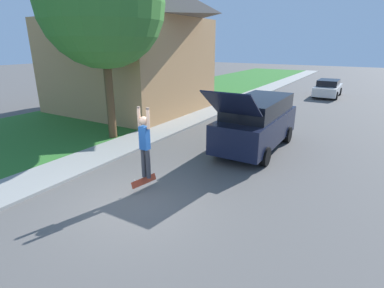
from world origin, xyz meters
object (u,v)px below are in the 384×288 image
Objects in this scene: car_down_street at (328,88)px; skateboarder at (145,142)px; suv_parked at (257,122)px; skateboard at (144,181)px; lawn_tree_near at (102,4)px.

car_down_street is 2.08× the size of skateboarder.
skateboard is at bearing -105.87° from suv_parked.
car_down_street is at bearing 69.07° from lawn_tree_near.
car_down_street is 20.95m from skateboarder.
car_down_street is at bearing 84.42° from skateboarder.
skateboard is (-1.52, -5.36, -0.83)m from suv_parked.
suv_parked is (6.08, 2.08, -4.53)m from lawn_tree_near.
lawn_tree_near is 19.44m from car_down_street.
suv_parked is at bearing -92.33° from car_down_street.
car_down_street reaches higher than skateboard.
skateboarder is at bearing -104.69° from suv_parked.
skateboard is at bearing -35.75° from lawn_tree_near.
car_down_street is at bearing 84.10° from skateboard.
lawn_tree_near is 10.34× the size of skateboard.
lawn_tree_near is at bearing 144.25° from skateboard.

